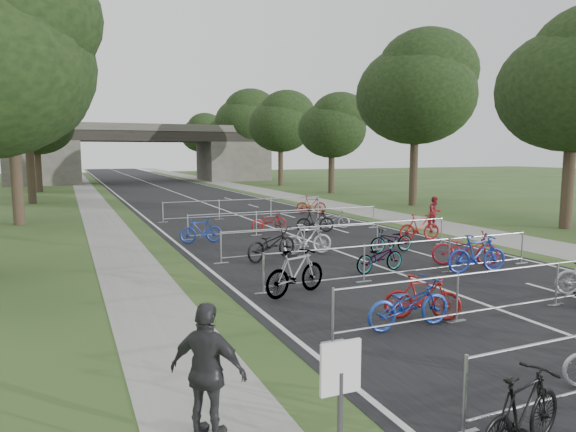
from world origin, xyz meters
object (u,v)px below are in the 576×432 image
(park_sign, at_px, (340,394))
(pedestrian_c, at_px, (208,373))
(pedestrian_b, at_px, (435,213))
(overpass_bridge, at_px, (145,153))

(park_sign, distance_m, pedestrian_c, 2.07)
(pedestrian_b, relative_size, pedestrian_c, 0.85)
(pedestrian_c, bearing_deg, overpass_bridge, -55.39)
(overpass_bridge, bearing_deg, park_sign, -96.26)
(overpass_bridge, relative_size, pedestrian_b, 20.13)
(park_sign, bearing_deg, pedestrian_b, 48.09)
(park_sign, relative_size, pedestrian_c, 1.01)
(overpass_bridge, height_order, park_sign, overpass_bridge)
(park_sign, height_order, pedestrian_c, park_sign)
(park_sign, xyz_separation_m, pedestrian_c, (-0.89, 1.83, -0.36))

